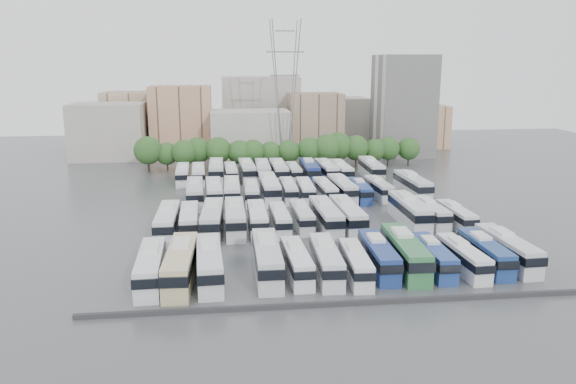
{
  "coord_description": "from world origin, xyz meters",
  "views": [
    {
      "loc": [
        -13.11,
        -85.21,
        24.41
      ],
      "look_at": [
        -2.47,
        5.75,
        3.0
      ],
      "focal_mm": 35.0,
      "sensor_mm": 36.0,
      "label": 1
    }
  ],
  "objects": [
    {
      "name": "bus_r2_s1",
      "position": [
        -18.18,
        11.35,
        2.02
      ],
      "size": [
        3.39,
        13.24,
        4.12
      ],
      "rotation": [
        0.0,
        0.0,
        0.04
      ],
      "color": "silver",
      "rests_on": "ground"
    },
    {
      "name": "bus_r1_s8",
      "position": [
        5.02,
        -6.23,
        2.04
      ],
      "size": [
        3.26,
        13.33,
        4.16
      ],
      "rotation": [
        0.0,
        0.0,
        0.03
      ],
      "color": "silver",
      "rests_on": "ground"
    },
    {
      "name": "bus_r2_s6",
      "position": [
        -1.54,
        12.86,
        1.71
      ],
      "size": [
        2.57,
        11.15,
        3.49
      ],
      "rotation": [
        0.0,
        0.0,
        -0.01
      ],
      "color": "silver",
      "rests_on": "ground"
    },
    {
      "name": "bus_r0_s10",
      "position": [
        11.48,
        -24.2,
        1.71
      ],
      "size": [
        2.75,
        11.18,
        3.49
      ],
      "rotation": [
        0.0,
        0.0,
        -0.03
      ],
      "color": "navy",
      "rests_on": "ground"
    },
    {
      "name": "bus_r1_s11",
      "position": [
        15.0,
        -4.97,
        2.1
      ],
      "size": [
        3.05,
        13.66,
        4.28
      ],
      "rotation": [
        0.0,
        0.0,
        -0.01
      ],
      "color": "silver",
      "rests_on": "ground"
    },
    {
      "name": "bus_r1_s0",
      "position": [
        -21.32,
        -6.3,
        2.0
      ],
      "size": [
        2.87,
        12.99,
        4.07
      ],
      "rotation": [
        0.0,
        0.0,
        -0.0
      ],
      "color": "silver",
      "rests_on": "ground"
    },
    {
      "name": "bus_r2_s13",
      "position": [
        21.5,
        12.66,
        2.08
      ],
      "size": [
        3.35,
        13.61,
        4.24
      ],
      "rotation": [
        0.0,
        0.0,
        0.03
      ],
      "color": "silver",
      "rests_on": "ground"
    },
    {
      "name": "bus_r3_s5",
      "position": [
        -4.95,
        30.23,
        2.0
      ],
      "size": [
        3.06,
        13.04,
        4.08
      ],
      "rotation": [
        0.0,
        0.0,
        -0.02
      ],
      "color": "silver",
      "rests_on": "ground"
    },
    {
      "name": "bus_r0_s0",
      "position": [
        -21.55,
        -24.54,
        1.94
      ],
      "size": [
        3.16,
        12.65,
        3.94
      ],
      "rotation": [
        0.0,
        0.0,
        0.03
      ],
      "color": "silver",
      "rests_on": "ground"
    },
    {
      "name": "bus_r1_s5",
      "position": [
        -5.05,
        -5.9,
        1.68
      ],
      "size": [
        2.51,
        10.91,
        3.41
      ],
      "rotation": [
        0.0,
        0.0,
        0.01
      ],
      "color": "silver",
      "rests_on": "ground"
    },
    {
      "name": "bus_r0_s5",
      "position": [
        -4.97,
        -24.2,
        1.73
      ],
      "size": [
        2.8,
        11.28,
        3.52
      ],
      "rotation": [
        0.0,
        0.0,
        0.03
      ],
      "color": "white",
      "rests_on": "ground"
    },
    {
      "name": "bus_r3_s6",
      "position": [
        -1.66,
        29.5,
        2.04
      ],
      "size": [
        3.07,
        13.29,
        4.16
      ],
      "rotation": [
        0.0,
        0.0,
        0.01
      ],
      "color": "silver",
      "rests_on": "ground"
    },
    {
      "name": "bus_r1_s7",
      "position": [
        1.79,
        -6.29,
        2.03
      ],
      "size": [
        3.19,
        13.23,
        4.13
      ],
      "rotation": [
        0.0,
        0.0,
        0.02
      ],
      "color": "silver",
      "rests_on": "ground"
    },
    {
      "name": "bus_r2_s5",
      "position": [
        -4.99,
        13.19,
        2.11
      ],
      "size": [
        3.17,
        13.72,
        4.29
      ],
      "rotation": [
        0.0,
        0.0,
        0.01
      ],
      "color": "white",
      "rests_on": "ground"
    },
    {
      "name": "bus_r2_s9",
      "position": [
        8.11,
        11.95,
        1.96
      ],
      "size": [
        3.38,
        12.81,
        3.98
      ],
      "rotation": [
        0.0,
        0.0,
        0.05
      ],
      "color": "silver",
      "rests_on": "ground"
    },
    {
      "name": "bus_r3_s2",
      "position": [
        -14.63,
        31.04,
        2.09
      ],
      "size": [
        2.96,
        13.56,
        4.26
      ],
      "rotation": [
        0.0,
        0.0,
        -0.0
      ],
      "color": "silver",
      "rests_on": "ground"
    },
    {
      "name": "bus_r1_s2",
      "position": [
        -14.93,
        -5.74,
        2.03
      ],
      "size": [
        3.44,
        13.28,
        4.13
      ],
      "rotation": [
        0.0,
        0.0,
        -0.04
      ],
      "color": "silver",
      "rests_on": "ground"
    },
    {
      "name": "bus_r1_s6",
      "position": [
        -1.61,
        -4.82,
        1.69
      ],
      "size": [
        2.59,
        11.03,
        3.45
      ],
      "rotation": [
        0.0,
        0.0,
        0.02
      ],
      "color": "silver",
      "rests_on": "ground"
    },
    {
      "name": "bus_r3_s10",
      "position": [
        11.42,
        28.77,
        1.91
      ],
      "size": [
        3.14,
        12.46,
        3.88
      ],
      "rotation": [
        0.0,
        0.0,
        0.04
      ],
      "color": "white",
      "rests_on": "ground"
    },
    {
      "name": "bus_r0_s6",
      "position": [
        -1.53,
        -24.4,
        1.86
      ],
      "size": [
        3.01,
        12.13,
        3.78
      ],
      "rotation": [
        0.0,
        0.0,
        -0.03
      ],
      "color": "silver",
      "rests_on": "ground"
    },
    {
      "name": "bus_r0_s12",
      "position": [
        18.19,
        -23.81,
        1.78
      ],
      "size": [
        2.66,
        11.61,
        3.63
      ],
      "rotation": [
        0.0,
        0.0,
        -0.01
      ],
      "color": "navy",
      "rests_on": "ground"
    },
    {
      "name": "bus_r2_s11",
      "position": [
        15.03,
        12.47,
        1.71
      ],
      "size": [
        2.95,
        11.22,
        3.49
      ],
      "rotation": [
        0.0,
        0.0,
        0.05
      ],
      "color": "silver",
      "rests_on": "ground"
    },
    {
      "name": "bus_r3_s1",
      "position": [
        -18.25,
        29.01,
        1.84
      ],
      "size": [
        3.04,
        12.04,
        3.75
      ],
      "rotation": [
        0.0,
        0.0,
        0.04
      ],
      "color": "silver",
      "rests_on": "ground"
    },
    {
      "name": "bus_r3_s8",
      "position": [
        4.88,
        29.44,
        2.04
      ],
      "size": [
        3.09,
        13.27,
        4.15
      ],
      "rotation": [
        0.0,
        0.0,
        -0.02
      ],
      "color": "navy",
      "rests_on": "ground"
    },
    {
      "name": "bus_r1_s13",
      "position": [
        21.52,
        -7.18,
        1.66
      ],
      "size": [
        2.49,
        10.82,
        3.39
      ],
      "rotation": [
        0.0,
        0.0,
        0.01
      ],
      "color": "silver",
      "rests_on": "ground"
    },
    {
      "name": "bus_r2_s8",
      "position": [
        4.97,
        11.82,
        1.74
      ],
      "size": [
        2.95,
        11.37,
        3.54
      ],
      "rotation": [
        0.0,
        0.0,
        0.04
      ],
      "color": "silver",
      "rests_on": "ground"
    },
    {
      "name": "bus_r2_s4",
      "position": [
        -8.3,
        11.66,
        1.72
      ],
      "size": [
        2.76,
        11.25,
        3.51
      ],
      "rotation": [
        0.0,
        0.0,
        -0.03
      ],
      "color": "silver",
      "rests_on": "ground"
    },
    {
      "name": "bus_r0_s8",
      "position": [
        4.96,
        -23.54,
        1.85
      ],
      "size": [
        3.0,
        12.1,
        3.77
      ],
      "rotation": [
        0.0,
        0.0,
        -0.03
      ],
      "color": "navy",
      "rests_on": "ground"
    },
    {
      "name": "bus_r1_s12",
      "position": [
        18.21,
        -5.21,
        1.77
      ],
      "size": [
        2.74,
        11.53,
        3.6
      ],
      "rotation": [
        0.0,
        0.0,
        0.02
      ],
      "color": "silver",
      "rests_on": "ground"
    },
    {
      "name": "apartment_tower",
      "position": [
        34.0,
        58.0,
        13.0
      ],
      "size": [
        14.0,
        14.0,
        26.0
      ],
      "primitive_type": "cube",
      "color": "silver",
      "rests_on": "ground"
    },
    {
      "name": "bus_r0_s13",
      "position": [
        21.28,
        -23.26,
        1.92
      ],
      "size": [
        3.1,
        12.53,
        3.91
      ],
      "rotation": [
        0.0,
        0.0,
        0.03
      ],
      "color": "silver",
      "rests_on": "ground"
    },
    {
      "name": "city_buildings",
      "position": [
        -7.46,
        71.86,
        7.87
      ],
      "size": [
        102.0,
        35.0,
        20.0
      ],
      "color": "#9E998E",
      "rests_on": "ground"
    },
    {
      "name": "bus_r3_s0",
      "position": [
        -21.47,
        29.33,
        1.82
      ],
      "size": [
        3.0,
        11.93,
        3.72
      ],
      "rotation": [
        0.0,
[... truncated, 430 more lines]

